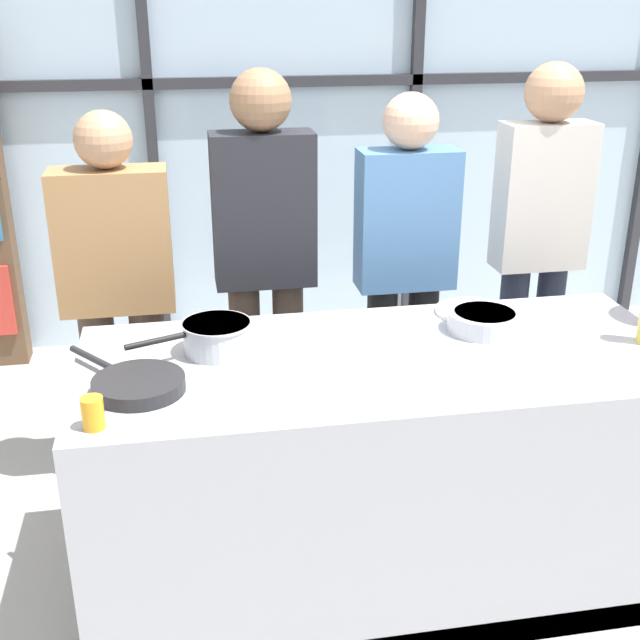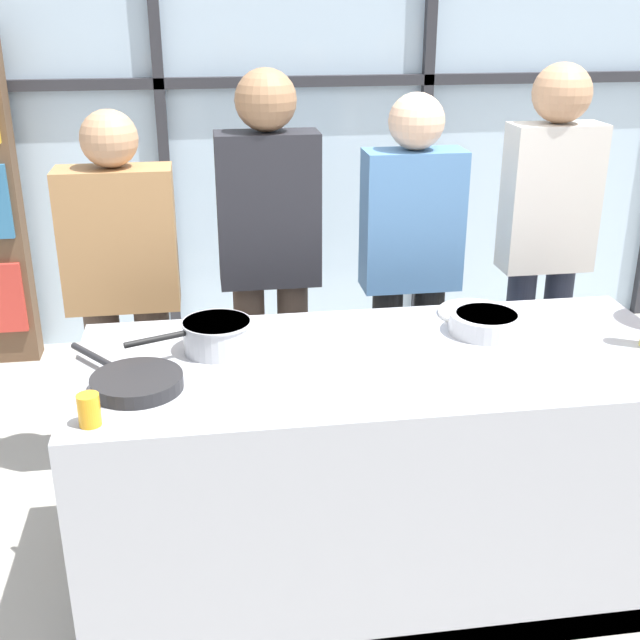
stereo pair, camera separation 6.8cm
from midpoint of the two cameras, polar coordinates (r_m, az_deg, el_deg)
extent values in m
plane|color=#ADA89E|center=(3.13, 3.46, -17.41)|extent=(18.00, 18.00, 0.00)
cube|color=silver|center=(4.80, -2.94, 14.98)|extent=(6.40, 0.04, 2.80)
cube|color=#2D2D33|center=(4.73, -2.89, 16.59)|extent=(6.40, 0.06, 0.06)
cube|color=#2D2D33|center=(4.71, -12.46, 14.38)|extent=(0.06, 0.06, 2.80)
cube|color=#2D2D33|center=(4.91, 6.39, 15.03)|extent=(0.06, 0.06, 2.80)
cube|color=#A8AAB2|center=(2.87, 3.67, -10.57)|extent=(2.02, 0.86, 0.89)
cube|color=black|center=(2.60, -10.62, -3.67)|extent=(0.52, 0.52, 0.01)
cylinder|color=#38383D|center=(2.49, -13.48, -5.05)|extent=(0.13, 0.13, 0.01)
cylinder|color=#38383D|center=(2.48, -7.72, -4.68)|extent=(0.13, 0.13, 0.01)
cylinder|color=#38383D|center=(2.71, -13.26, -2.67)|extent=(0.13, 0.13, 0.01)
cylinder|color=#38383D|center=(2.71, -7.99, -2.33)|extent=(0.13, 0.13, 0.01)
cylinder|color=#47382D|center=(3.56, -12.35, -5.03)|extent=(0.15, 0.15, 0.80)
cylinder|color=#47382D|center=(3.58, -15.63, -5.22)|extent=(0.15, 0.15, 0.80)
cube|color=#A37547|center=(3.32, -15.07, 5.47)|extent=(0.45, 0.20, 0.57)
sphere|color=tan|center=(3.23, -15.78, 12.24)|extent=(0.22, 0.22, 0.22)
cylinder|color=#47382D|center=(3.56, -2.78, -3.86)|extent=(0.13, 0.13, 0.87)
cylinder|color=#47382D|center=(3.55, -5.77, -4.07)|extent=(0.13, 0.13, 0.87)
cube|color=#232328|center=(3.30, -4.64, 7.79)|extent=(0.41, 0.19, 0.63)
sphere|color=#8C6647|center=(3.22, -4.88, 15.32)|extent=(0.24, 0.24, 0.24)
cylinder|color=black|center=(3.69, 6.61, -3.47)|extent=(0.13, 0.13, 0.82)
cylinder|color=black|center=(3.64, 3.77, -3.70)|extent=(0.13, 0.13, 0.82)
cube|color=#4C7AAD|center=(3.42, 5.60, 7.11)|extent=(0.42, 0.19, 0.59)
sphere|color=#D8AD8C|center=(3.34, 5.87, 13.90)|extent=(0.23, 0.23, 0.23)
cylinder|color=#232838|center=(3.88, 15.15, -2.34)|extent=(0.13, 0.13, 0.87)
cylinder|color=#232838|center=(3.81, 12.73, -2.55)|extent=(0.13, 0.13, 0.87)
cube|color=beige|center=(3.61, 15.04, 8.46)|extent=(0.39, 0.18, 0.63)
sphere|color=tan|center=(3.54, 15.76, 15.33)|extent=(0.24, 0.24, 0.24)
cylinder|color=#232326|center=(2.48, -13.54, -4.51)|extent=(0.28, 0.28, 0.04)
cylinder|color=#B26B2D|center=(2.47, -13.57, -4.14)|extent=(0.22, 0.22, 0.01)
cylinder|color=#232326|center=(2.67, -16.65, -2.60)|extent=(0.15, 0.19, 0.02)
cylinder|color=silver|center=(2.68, -8.06, -1.22)|extent=(0.22, 0.22, 0.11)
cylinder|color=silver|center=(2.67, -8.11, -0.25)|extent=(0.23, 0.23, 0.01)
cylinder|color=black|center=(2.60, -12.36, -1.48)|extent=(0.19, 0.09, 0.02)
cylinder|color=white|center=(3.05, 10.10, 0.62)|extent=(0.27, 0.27, 0.01)
cylinder|color=silver|center=(2.89, 10.93, -0.07)|extent=(0.26, 0.26, 0.07)
cylinder|color=#4C4C51|center=(2.88, 10.97, 0.46)|extent=(0.21, 0.21, 0.01)
cylinder|color=orange|center=(2.30, -16.69, -6.36)|extent=(0.06, 0.06, 0.09)
camera|label=1|loc=(0.03, -90.73, -0.30)|focal=45.00mm
camera|label=2|loc=(0.03, 89.27, 0.30)|focal=45.00mm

